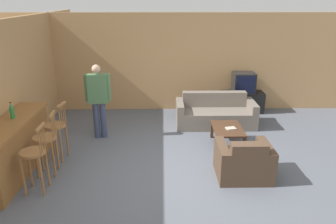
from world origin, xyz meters
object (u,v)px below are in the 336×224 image
at_px(bar_chair_near, 34,157).
at_px(bar_chair_mid, 46,142).
at_px(couch_far, 215,114).
at_px(tv, 244,83).
at_px(bar_chair_far, 56,130).
at_px(person_by_window, 98,97).
at_px(book_on_table, 231,128).
at_px(bottle, 12,111).
at_px(tv_unit, 242,102).
at_px(armchair_near, 244,162).
at_px(coffee_table, 228,130).

relative_size(bar_chair_near, bar_chair_mid, 1.00).
height_order(couch_far, tv, tv).
height_order(bar_chair_far, person_by_window, person_by_window).
distance_m(bar_chair_near, book_on_table, 3.78).
height_order(bar_chair_far, bottle, bottle).
distance_m(bottle, person_by_window, 1.86).
xyz_separation_m(bar_chair_far, couch_far, (3.30, 1.73, -0.33)).
bearing_deg(tv_unit, bar_chair_near, -137.79).
bearing_deg(armchair_near, bar_chair_far, 167.89).
height_order(bar_chair_mid, couch_far, bar_chair_mid).
bearing_deg(person_by_window, bar_chair_mid, -111.63).
xyz_separation_m(coffee_table, bottle, (-3.96, -0.91, 0.77)).
height_order(bar_chair_near, bar_chair_far, same).
distance_m(bar_chair_mid, tv, 5.28).
relative_size(bar_chair_mid, couch_far, 0.60).
relative_size(tv_unit, tv, 1.98).
distance_m(tv, person_by_window, 3.91).
bearing_deg(bottle, bar_chair_mid, -17.98).
bearing_deg(tv_unit, coffee_table, -110.65).
xyz_separation_m(armchair_near, tv_unit, (0.76, 3.40, -0.00)).
bearing_deg(tv_unit, book_on_table, -108.96).
xyz_separation_m(bar_chair_mid, couch_far, (3.30, 2.29, -0.33)).
distance_m(bar_chair_far, armchair_near, 3.51).
height_order(bar_chair_far, tv_unit, bar_chair_far).
relative_size(bar_chair_mid, tv_unit, 1.02).
distance_m(coffee_table, bottle, 4.14).
distance_m(bottle, book_on_table, 4.16).
xyz_separation_m(tv, book_on_table, (-0.75, -2.19, -0.41)).
relative_size(bar_chair_mid, bottle, 3.85).
bearing_deg(person_by_window, coffee_table, -10.02).
relative_size(armchair_near, bottle, 3.12).
relative_size(coffee_table, person_by_window, 0.55).
height_order(bar_chair_mid, armchair_near, bar_chair_mid).
bearing_deg(coffee_table, bar_chair_far, -170.96).
bearing_deg(person_by_window, armchair_near, -32.17).
bearing_deg(bar_chair_near, tv_unit, 42.21).
bearing_deg(armchair_near, coffee_table, 92.08).
relative_size(tv, bottle, 1.91).
bearing_deg(armchair_near, book_on_table, 89.80).
relative_size(bottle, book_on_table, 1.28).
bearing_deg(couch_far, tv_unit, 46.95).
relative_size(bar_chair_near, bottle, 3.85).
distance_m(couch_far, tv, 1.39).
xyz_separation_m(bar_chair_far, person_by_window, (0.63, 1.02, 0.32)).
bearing_deg(coffee_table, bar_chair_near, -153.89).
bearing_deg(armchair_near, bottle, 174.82).
bearing_deg(bar_chair_mid, book_on_table, 16.88).
bearing_deg(bar_chair_mid, bottle, 162.02).
distance_m(bar_chair_mid, coffee_table, 3.55).
relative_size(coffee_table, tv_unit, 0.82).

